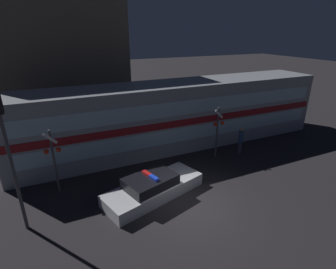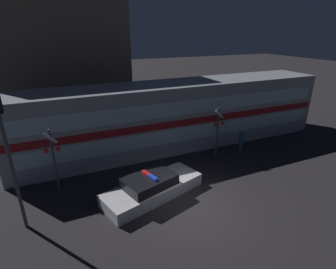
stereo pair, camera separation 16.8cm
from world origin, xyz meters
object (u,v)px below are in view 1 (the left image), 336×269
at_px(pedestrian, 240,140).
at_px(crossing_signal_near, 218,128).
at_px(train, 178,115).
at_px(police_car, 153,187).
at_px(traffic_light_corner, 4,136).

distance_m(pedestrian, crossing_signal_near, 1.87).
distance_m(train, police_car, 6.30).
distance_m(police_car, pedestrian, 6.84).
distance_m(train, pedestrian, 4.25).
bearing_deg(train, crossing_signal_near, -64.48).
bearing_deg(police_car, traffic_light_corner, 162.98).
xyz_separation_m(police_car, traffic_light_corner, (-5.26, 0.02, 3.46)).
height_order(police_car, pedestrian, pedestrian).
bearing_deg(train, police_car, -127.23).
height_order(pedestrian, traffic_light_corner, traffic_light_corner).
height_order(train, traffic_light_corner, traffic_light_corner).
relative_size(police_car, crossing_signal_near, 1.64).
relative_size(train, crossing_signal_near, 6.54).
xyz_separation_m(pedestrian, traffic_light_corner, (-11.81, -1.92, 3.02)).
relative_size(pedestrian, traffic_light_corner, 0.31).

